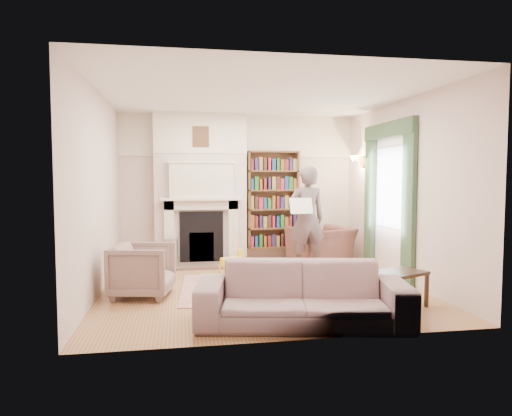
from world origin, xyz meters
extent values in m
plane|color=olive|center=(0.00, 0.00, 0.00)|extent=(4.50, 4.50, 0.00)
plane|color=white|center=(0.00, 0.00, 2.80)|extent=(4.50, 4.50, 0.00)
plane|color=beige|center=(0.00, 2.25, 1.40)|extent=(4.50, 0.00, 4.50)
plane|color=beige|center=(0.00, -2.25, 1.40)|extent=(4.50, 0.00, 4.50)
plane|color=beige|center=(-2.25, 0.00, 1.40)|extent=(0.00, 4.50, 4.50)
plane|color=beige|center=(2.25, 0.00, 1.40)|extent=(0.00, 4.50, 4.50)
cube|color=beige|center=(-0.75, 2.08, 1.40)|extent=(1.70, 0.35, 2.80)
cube|color=silver|center=(-0.75, 1.79, 1.22)|extent=(1.47, 0.24, 0.05)
cube|color=black|center=(-0.75, 1.88, 0.50)|extent=(0.80, 0.06, 0.96)
cube|color=silver|center=(-0.75, 1.81, 1.55)|extent=(1.15, 0.18, 0.62)
cube|color=brown|center=(0.65, 2.12, 1.18)|extent=(1.00, 0.24, 1.85)
cube|color=silver|center=(2.23, 0.40, 1.45)|extent=(0.02, 0.90, 1.30)
cube|color=#304B31|center=(2.20, -0.30, 1.20)|extent=(0.07, 0.32, 2.40)
cube|color=#304B31|center=(2.20, 1.10, 1.20)|extent=(0.07, 0.32, 2.40)
cube|color=#304B31|center=(2.19, 0.40, 2.38)|extent=(0.09, 1.70, 0.24)
cube|color=beige|center=(0.12, -0.08, 0.01)|extent=(2.62, 2.08, 0.01)
imported|color=#54322D|center=(1.45, 1.57, 0.34)|extent=(1.28, 1.20, 0.68)
imported|color=gray|center=(-1.65, -0.28, 0.36)|extent=(0.92, 0.90, 0.72)
imported|color=gray|center=(0.18, -1.77, 0.34)|extent=(2.43, 1.32, 0.67)
imported|color=#524341|center=(1.00, 0.97, 0.90)|extent=(0.69, 0.48, 1.80)
cube|color=white|center=(0.85, 0.77, 1.14)|extent=(0.40, 0.14, 0.26)
cylinder|color=#B1B2B9|center=(-1.30, 1.50, 0.28)|extent=(0.29, 0.29, 0.55)
cube|color=#C9D34A|center=(-0.37, -0.20, 0.03)|extent=(0.36, 0.36, 0.03)
cube|color=#A02612|center=(-0.49, 0.00, 0.04)|extent=(0.36, 0.31, 0.05)
cube|color=red|center=(0.19, -0.57, 0.02)|extent=(0.30, 0.27, 0.02)
cube|color=red|center=(0.44, -0.39, 0.02)|extent=(0.29, 0.25, 0.02)
cube|color=red|center=(0.10, -0.31, 0.02)|extent=(0.27, 0.22, 0.02)
cube|color=red|center=(0.56, -0.51, 0.02)|extent=(0.30, 0.29, 0.02)
camera|label=1|loc=(-1.14, -6.55, 1.63)|focal=32.00mm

